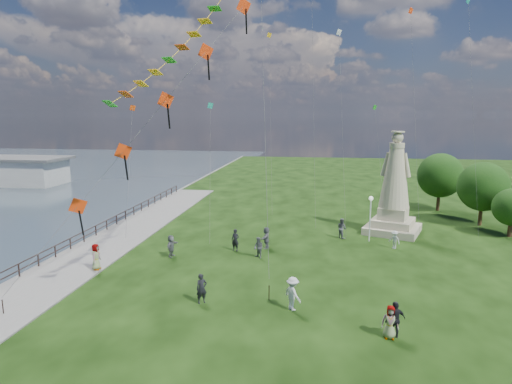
% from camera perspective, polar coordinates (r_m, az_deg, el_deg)
% --- Properties ---
extents(waterfront, '(200.00, 200.00, 1.51)m').
position_cam_1_polar(waterfront, '(36.27, -22.84, -7.82)').
color(waterfront, '#2F3D47').
rests_on(waterfront, ground).
extents(statue, '(5.86, 5.86, 9.27)m').
position_cam_1_polar(statue, '(40.80, 17.95, -0.40)').
color(statue, '#BDB58F').
rests_on(statue, ground).
extents(lamppost, '(0.36, 0.36, 3.94)m').
position_cam_1_polar(lamppost, '(37.47, 15.02, -2.20)').
color(lamppost, silver).
rests_on(lamppost, ground).
extents(tree_row, '(7.59, 14.34, 6.50)m').
position_cam_1_polar(tree_row, '(48.72, 26.10, 1.02)').
color(tree_row, '#382314').
rests_on(tree_row, ground).
extents(person_0, '(0.76, 0.70, 1.74)m').
position_cam_1_polar(person_0, '(25.30, -7.26, -12.65)').
color(person_0, black).
rests_on(person_0, ground).
extents(person_1, '(0.90, 0.88, 1.60)m').
position_cam_1_polar(person_1, '(32.56, 0.34, -7.43)').
color(person_1, '#595960').
rests_on(person_1, ground).
extents(person_2, '(1.29, 1.33, 1.89)m').
position_cam_1_polar(person_2, '(24.36, 4.91, -13.34)').
color(person_2, silver).
rests_on(person_2, ground).
extents(person_3, '(1.22, 0.95, 1.85)m').
position_cam_1_polar(person_3, '(22.59, 18.07, -15.88)').
color(person_3, black).
rests_on(person_3, ground).
extents(person_4, '(0.84, 0.54, 1.67)m').
position_cam_1_polar(person_4, '(22.50, 17.45, -16.20)').
color(person_4, '#595960').
rests_on(person_4, ground).
extents(person_5, '(0.85, 1.64, 1.69)m').
position_cam_1_polar(person_5, '(33.45, -11.23, -7.06)').
color(person_5, '#595960').
rests_on(person_5, ground).
extents(person_6, '(0.74, 0.59, 1.77)m').
position_cam_1_polar(person_6, '(34.20, -2.78, -6.42)').
color(person_6, black).
rests_on(person_6, ground).
extents(person_7, '(0.96, 1.01, 1.78)m').
position_cam_1_polar(person_7, '(38.35, 11.36, -4.75)').
color(person_7, '#595960').
rests_on(person_7, ground).
extents(person_8, '(1.05, 1.00, 1.48)m').
position_cam_1_polar(person_8, '(36.54, 17.98, -6.06)').
color(person_8, silver).
rests_on(person_8, ground).
extents(person_10, '(0.61, 0.94, 1.84)m').
position_cam_1_polar(person_10, '(31.89, -20.56, -8.26)').
color(person_10, '#595960').
rests_on(person_10, ground).
extents(person_11, '(0.88, 1.69, 1.75)m').
position_cam_1_polar(person_11, '(34.87, 1.39, -6.10)').
color(person_11, '#595960').
rests_on(person_11, ground).
extents(red_kite_train, '(12.17, 9.35, 17.99)m').
position_cam_1_polar(red_kite_train, '(26.65, -12.44, 10.93)').
color(red_kite_train, black).
rests_on(red_kite_train, ground).
extents(small_kites, '(32.00, 18.30, 23.65)m').
position_cam_1_polar(small_kites, '(43.30, 8.69, 14.27)').
color(small_kites, teal).
rests_on(small_kites, ground).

